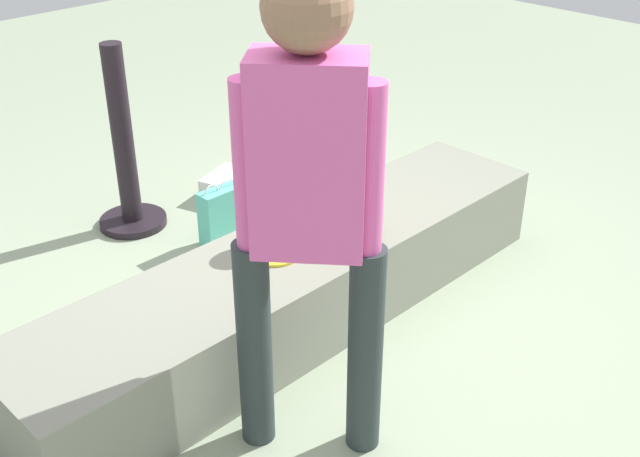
% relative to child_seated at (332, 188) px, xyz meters
% --- Properties ---
extents(ground_plane, '(12.00, 12.00, 0.00)m').
position_rel_child_seated_xyz_m(ground_plane, '(-0.19, 0.01, -0.60)').
color(ground_plane, '#909F82').
extents(concrete_ledge, '(2.67, 0.58, 0.39)m').
position_rel_child_seated_xyz_m(concrete_ledge, '(-0.19, 0.01, -0.41)').
color(concrete_ledge, gray).
rests_on(concrete_ledge, ground_plane).
extents(child_seated, '(0.29, 0.34, 0.48)m').
position_rel_child_seated_xyz_m(child_seated, '(0.00, 0.00, 0.00)').
color(child_seated, '#1A234C').
rests_on(child_seated, concrete_ledge).
extents(adult_standing, '(0.38, 0.41, 1.69)m').
position_rel_child_seated_xyz_m(adult_standing, '(-0.67, -0.55, 0.42)').
color(adult_standing, '#283233').
rests_on(adult_standing, ground_plane).
extents(cake_plate, '(0.22, 0.22, 0.07)m').
position_rel_child_seated_xyz_m(cake_plate, '(-0.30, 0.03, -0.19)').
color(cake_plate, yellow).
rests_on(cake_plate, concrete_ledge).
extents(gift_bag, '(0.23, 0.10, 0.36)m').
position_rel_child_seated_xyz_m(gift_bag, '(0.00, 0.79, -0.44)').
color(gift_bag, '#59C6B2').
rests_on(gift_bag, ground_plane).
extents(railing_post, '(0.36, 0.36, 1.00)m').
position_rel_child_seated_xyz_m(railing_post, '(-0.22, 1.30, -0.23)').
color(railing_post, black).
rests_on(railing_post, ground_plane).
extents(water_bottle_near_gift, '(0.07, 0.07, 0.22)m').
position_rel_child_seated_xyz_m(water_bottle_near_gift, '(-1.30, 0.48, -0.50)').
color(water_bottle_near_gift, silver).
rests_on(water_bottle_near_gift, ground_plane).
extents(party_cup_red, '(0.08, 0.08, 0.09)m').
position_rel_child_seated_xyz_m(party_cup_red, '(0.66, 1.10, -0.55)').
color(party_cup_red, red).
rests_on(party_cup_red, ground_plane).
extents(cake_box_white, '(0.37, 0.38, 0.13)m').
position_rel_child_seated_xyz_m(cake_box_white, '(0.39, 1.18, -0.53)').
color(cake_box_white, white).
rests_on(cake_box_white, ground_plane).
extents(handbag_black_leather, '(0.33, 0.10, 0.33)m').
position_rel_child_seated_xyz_m(handbag_black_leather, '(0.85, 0.80, -0.49)').
color(handbag_black_leather, black).
rests_on(handbag_black_leather, ground_plane).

